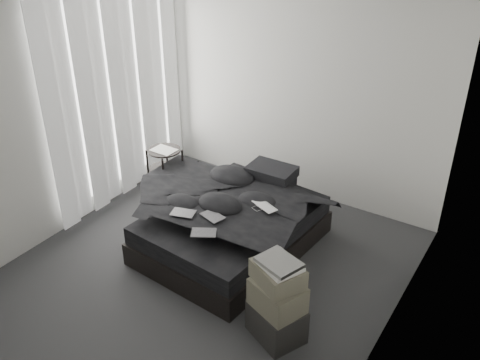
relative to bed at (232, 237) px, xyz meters
The scene contains 24 objects.
floor 0.65m from the bed, 90.00° to the right, with size 3.60×4.20×0.01m, color #2F2F32.
ceiling 2.56m from the bed, 90.00° to the right, with size 3.60×4.20×0.01m, color white.
wall_back 1.87m from the bed, 90.00° to the left, with size 3.60×0.01×2.60m, color silver.
wall_left 2.24m from the bed, 160.42° to the right, with size 0.01×4.20×2.60m, color silver.
wall_right 2.24m from the bed, 19.58° to the right, with size 0.01×4.20×2.60m, color silver.
window_left 2.18m from the bed, behind, with size 0.02×2.00×2.30m, color white.
curtain_left 2.10m from the bed, behind, with size 0.06×2.12×2.48m, color white.
bed is the anchor object (origin of this frame).
mattress 0.22m from the bed, ahead, with size 1.34×1.78×0.20m, color black.
duvet 0.43m from the bed, 94.86° to the right, with size 1.36×1.57×0.21m, color black.
pillow_lower 0.81m from the bed, 88.71° to the left, with size 0.55×0.37×0.12m, color black.
pillow_upper 0.86m from the bed, 83.67° to the left, with size 0.52×0.36×0.12m, color black.
laptop 0.64m from the bed, ahead, with size 0.29×0.19×0.02m, color silver.
comic_a 0.76m from the bed, 119.31° to the right, with size 0.23×0.15×0.01m, color black.
comic_b 0.65m from the bed, 87.74° to the right, with size 0.23×0.15×0.01m, color black.
comic_c 0.85m from the bed, 80.44° to the right, with size 0.23×0.15×0.01m, color black.
side_stand 1.23m from the bed, 164.02° to the left, with size 0.39×0.39×0.71m, color black.
papers 1.34m from the bed, 164.47° to the left, with size 0.28×0.20×0.01m, color white.
floor_books 1.24m from the bed, 163.13° to the left, with size 0.14×0.20×0.14m, color black.
box_lower 1.35m from the bed, 40.20° to the right, with size 0.45×0.35×0.33m, color black.
box_mid 1.40m from the bed, 40.49° to the right, with size 0.42×0.33×0.25m, color #595646.
box_upper 1.45m from the bed, 40.32° to the right, with size 0.40×0.32×0.18m, color #595646.
art_book_white 1.50m from the bed, 40.20° to the right, with size 0.34×0.27×0.03m, color silver.
art_book_snake 1.53m from the bed, 40.49° to the right, with size 0.33×0.26×0.03m, color silver.
Camera 1 is at (2.60, -3.26, 3.46)m, focal length 40.00 mm.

